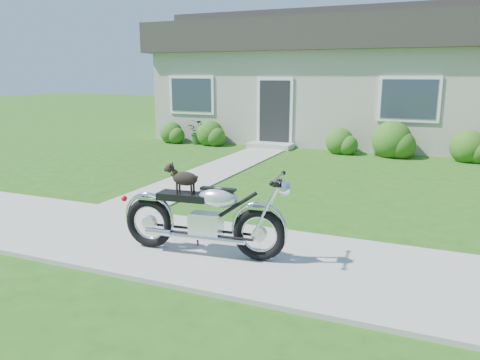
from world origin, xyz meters
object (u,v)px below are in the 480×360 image
at_px(potted_plant_left, 199,132).
at_px(house, 342,78).
at_px(motorcycle_with_dog, 205,216).
at_px(potted_plant_right, 380,144).

bearing_deg(potted_plant_left, house, 40.75).
height_order(house, potted_plant_left, house).
height_order(house, motorcycle_with_dog, house).
height_order(potted_plant_left, potted_plant_right, potted_plant_left).
relative_size(potted_plant_left, motorcycle_with_dog, 0.37).
bearing_deg(motorcycle_with_dog, potted_plant_left, 112.99).
height_order(potted_plant_right, motorcycle_with_dog, motorcycle_with_dog).
bearing_deg(house, potted_plant_left, -139.25).
distance_m(house, motorcycle_with_dog, 12.34).
bearing_deg(potted_plant_right, motorcycle_with_dog, -97.10).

